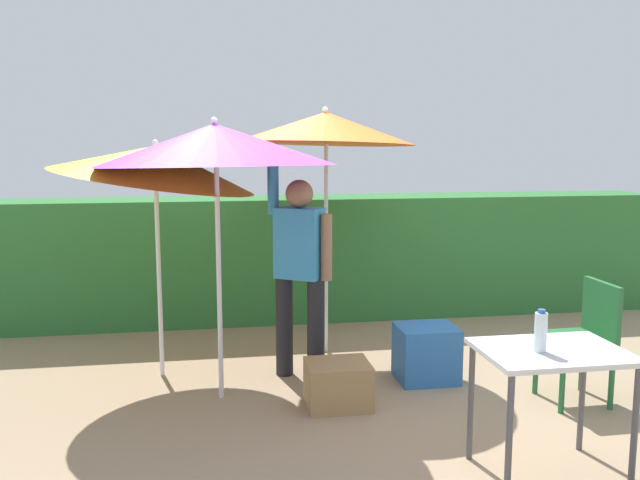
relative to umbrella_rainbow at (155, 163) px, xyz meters
The scene contains 11 objects.
ground_plane 2.19m from the umbrella_rainbow, 17.74° to the right, with size 24.00×24.00×0.00m, color #9E8466.
hedge_row 2.35m from the umbrella_rainbow, 51.77° to the left, with size 8.00×0.70×1.30m, color #2D7033.
umbrella_rainbow is the anchor object (origin of this frame).
umbrella_orange 1.50m from the umbrella_rainbow, 14.93° to the left, with size 1.57×1.57×2.19m.
umbrella_yellow 0.76m from the umbrella_rainbow, 52.00° to the right, with size 1.73×1.74×2.07m.
person_vendor 1.38m from the umbrella_rainbow, 12.49° to the right, with size 0.51×0.38×1.88m.
chair_plastic 3.49m from the umbrella_rainbow, 19.51° to the right, with size 0.44×0.44×0.89m.
cooler_box 2.62m from the umbrella_rainbow, 13.19° to the right, with size 0.46×0.40×0.44m, color #2D6BB7.
crate_cardboard 2.22m from the umbrella_rainbow, 34.71° to the right, with size 0.45×0.38×0.32m, color #9E7A4C.
folding_table 3.27m from the umbrella_rainbow, 42.51° to the right, with size 0.80×0.60×0.75m.
bottle_water 3.17m from the umbrella_rainbow, 44.06° to the right, with size 0.07×0.07×0.24m.
Camera 1 is at (-0.90, -5.05, 1.91)m, focal length 37.90 mm.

